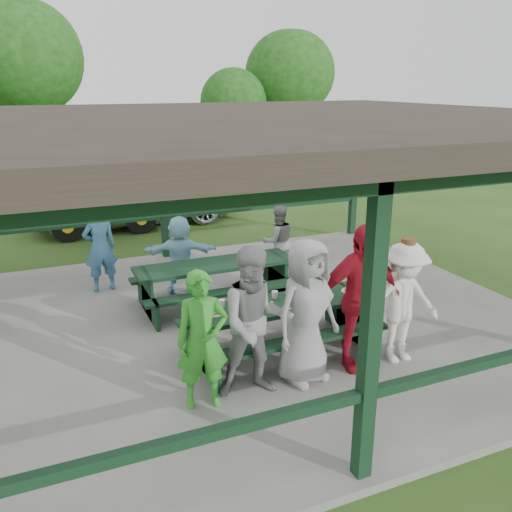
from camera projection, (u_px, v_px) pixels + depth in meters
name	position (u px, v px, depth m)	size (l,w,h in m)	color
ground	(226.00, 329.00, 8.69)	(90.00, 90.00, 0.00)	#2B4C18
concrete_slab	(226.00, 326.00, 8.67)	(10.00, 8.00, 0.10)	slate
pavilion_structure	(223.00, 127.00, 7.71)	(10.60, 8.60, 3.24)	black
picnic_table_near	(281.00, 321.00, 7.61)	(2.69, 1.39, 0.75)	black
picnic_table_far	(216.00, 278.00, 9.25)	(2.72, 1.39, 0.75)	black
table_setting	(277.00, 301.00, 7.51)	(2.38, 0.45, 0.10)	white
contestant_green	(202.00, 340.00, 6.24)	(0.61, 0.40, 1.68)	green
contestant_grey_left	(256.00, 323.00, 6.45)	(0.92, 0.71, 1.89)	gray
contestant_grey_mid	(306.00, 312.00, 6.75)	(0.92, 0.60, 1.89)	#959598
contestant_red	(360.00, 298.00, 7.07)	(1.16, 0.48, 1.98)	#AD1426
contestant_white_fedora	(403.00, 303.00, 7.27)	(1.13, 0.70, 1.75)	white
spectator_lblue	(180.00, 254.00, 9.75)	(1.32, 0.42, 1.43)	#99D1ED
spectator_blue	(100.00, 247.00, 9.78)	(0.60, 0.39, 1.64)	teal
spectator_grey	(278.00, 241.00, 10.54)	(0.70, 0.54, 1.44)	gray
pickup_truck	(134.00, 193.00, 15.11)	(2.65, 5.74, 1.60)	silver
farm_trailer	(99.00, 205.00, 14.21)	(3.93, 1.82, 1.37)	#1C309A
tree_left	(26.00, 58.00, 20.98)	(4.38, 4.38, 6.85)	#341F15
tree_mid	(234.00, 103.00, 22.60)	(2.78, 2.78, 4.34)	#341F15
tree_right	(288.00, 76.00, 23.51)	(3.78, 3.78, 5.91)	#341F15
tree_far_right	(294.00, 73.00, 25.82)	(3.92, 3.92, 6.12)	#341F15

